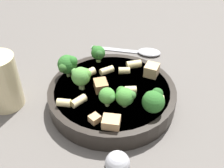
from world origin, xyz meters
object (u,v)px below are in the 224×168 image
at_px(broccoli_floret_0, 81,76).
at_px(broccoli_floret_4, 153,100).
at_px(rigatoni_6, 79,101).
at_px(rigatoni_7, 134,64).
at_px(spoon, 140,51).
at_px(rigatoni_0, 124,71).
at_px(chicken_chunk_2, 152,70).
at_px(rigatoni_4, 88,73).
at_px(chicken_chunk_3, 111,122).
at_px(broccoli_floret_3, 98,53).
at_px(rigatoni_2, 64,103).
at_px(pasta_bowl, 112,94).
at_px(broccoli_floret_5, 108,96).
at_px(rigatoni_1, 157,99).
at_px(chicken_chunk_1, 101,85).
at_px(rigatoni_3, 130,90).
at_px(chicken_chunk_0, 95,119).
at_px(drinking_glass, 3,85).
at_px(broccoli_floret_1, 125,96).
at_px(rigatoni_5, 107,70).
at_px(broccoli_floret_2, 68,64).

distance_m(broccoli_floret_0, broccoli_floret_4, 0.13).
height_order(rigatoni_6, rigatoni_7, rigatoni_7).
distance_m(broccoli_floret_4, spoon, 0.24).
distance_m(rigatoni_0, chicken_chunk_2, 0.05).
height_order(rigatoni_4, chicken_chunk_3, same).
xyz_separation_m(broccoli_floret_3, rigatoni_7, (0.07, -0.03, -0.01)).
distance_m(broccoli_floret_4, rigatoni_2, 0.15).
distance_m(rigatoni_7, chicken_chunk_3, 0.16).
bearing_deg(spoon, broccoli_floret_4, -95.90).
distance_m(pasta_bowl, spoon, 0.19).
relative_size(broccoli_floret_5, rigatoni_1, 1.58).
bearing_deg(chicken_chunk_1, rigatoni_3, -19.37).
bearing_deg(chicken_chunk_0, rigatoni_1, 17.25).
relative_size(chicken_chunk_3, spoon, 0.16).
bearing_deg(drinking_glass, pasta_bowl, -5.15).
bearing_deg(chicken_chunk_2, broccoli_floret_1, -128.21).
relative_size(rigatoni_1, rigatoni_3, 1.08).
bearing_deg(pasta_bowl, rigatoni_4, 135.70).
xyz_separation_m(broccoli_floret_4, chicken_chunk_3, (-0.07, -0.03, -0.01)).
bearing_deg(broccoli_floret_4, broccoli_floret_0, 148.13).
height_order(broccoli_floret_5, chicken_chunk_3, broccoli_floret_5).
bearing_deg(broccoli_floret_4, rigatoni_5, 120.48).
bearing_deg(rigatoni_5, chicken_chunk_3, -92.34).
distance_m(broccoli_floret_1, chicken_chunk_2, 0.10).
distance_m(broccoli_floret_5, chicken_chunk_2, 0.12).
bearing_deg(broccoli_floret_1, rigatoni_1, 1.89).
bearing_deg(rigatoni_1, broccoli_floret_4, -123.20).
bearing_deg(broccoli_floret_4, broccoli_floret_5, 164.43).
height_order(rigatoni_2, chicken_chunk_1, chicken_chunk_1).
relative_size(broccoli_floret_3, broccoli_floret_5, 1.00).
height_order(broccoli_floret_5, rigatoni_7, broccoli_floret_5).
bearing_deg(rigatoni_7, broccoli_floret_3, 157.44).
bearing_deg(broccoli_floret_1, broccoli_floret_2, 135.81).
bearing_deg(rigatoni_1, broccoli_floret_5, 179.00).
height_order(broccoli_floret_2, spoon, broccoli_floret_2).
distance_m(rigatoni_5, chicken_chunk_1, 0.05).
xyz_separation_m(broccoli_floret_4, chicken_chunk_2, (0.02, 0.10, -0.01)).
height_order(chicken_chunk_1, chicken_chunk_2, chicken_chunk_2).
bearing_deg(rigatoni_3, chicken_chunk_1, 160.63).
bearing_deg(chicken_chunk_1, chicken_chunk_3, -84.19).
xyz_separation_m(broccoli_floret_5, rigatoni_4, (-0.03, 0.08, -0.01)).
height_order(broccoli_floret_1, chicken_chunk_2, broccoli_floret_1).
relative_size(chicken_chunk_0, chicken_chunk_2, 0.61).
xyz_separation_m(broccoli_floret_1, chicken_chunk_1, (-0.04, 0.05, -0.01)).
xyz_separation_m(chicken_chunk_0, spoon, (0.12, 0.25, -0.04)).
bearing_deg(drinking_glass, rigatoni_6, -21.74).
xyz_separation_m(rigatoni_2, rigatoni_6, (0.02, 0.00, -0.00)).
relative_size(rigatoni_7, chicken_chunk_0, 1.79).
bearing_deg(rigatoni_3, rigatoni_1, -34.61).
xyz_separation_m(broccoli_floret_0, rigatoni_3, (0.08, -0.02, -0.02)).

